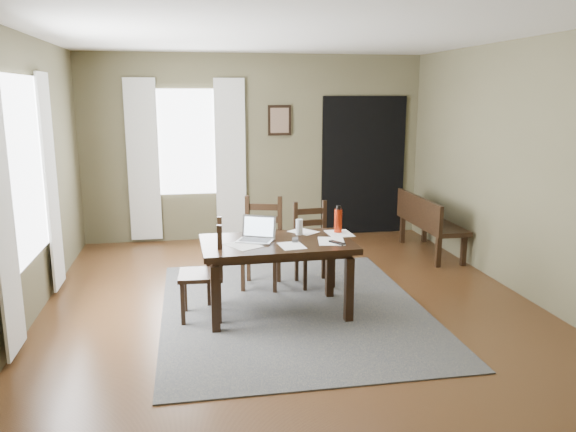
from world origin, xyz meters
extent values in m
cube|color=#492C16|center=(0.00, 0.00, -0.01)|extent=(5.00, 6.00, 0.01)
cube|color=brown|center=(0.00, 3.00, 1.35)|extent=(5.00, 0.02, 2.70)
cube|color=brown|center=(0.00, -3.00, 1.35)|extent=(5.00, 0.02, 2.70)
cube|color=brown|center=(-2.50, 0.00, 1.35)|extent=(0.02, 6.00, 2.70)
cube|color=brown|center=(2.50, 0.00, 1.35)|extent=(0.02, 6.00, 2.70)
cube|color=white|center=(0.00, 0.00, 2.70)|extent=(5.00, 6.00, 0.02)
cube|color=#404040|center=(0.00, 0.00, 0.01)|extent=(2.60, 3.20, 0.01)
cube|color=black|center=(-0.17, -0.07, 0.71)|extent=(1.47, 0.90, 0.06)
cube|color=black|center=(-0.17, -0.07, 0.66)|extent=(1.31, 0.75, 0.05)
cube|color=black|center=(-0.80, -0.42, 0.32)|extent=(0.08, 0.08, 0.62)
cube|color=black|center=(-0.81, 0.25, 0.32)|extent=(0.08, 0.08, 0.62)
cube|color=black|center=(0.46, -0.40, 0.32)|extent=(0.08, 0.08, 0.62)
cube|color=black|center=(0.45, 0.28, 0.32)|extent=(0.08, 0.08, 0.62)
cube|color=black|center=(-0.91, -0.07, 0.44)|extent=(0.44, 0.44, 0.04)
cube|color=black|center=(-1.07, 0.11, 0.21)|extent=(0.04, 0.04, 0.41)
cube|color=black|center=(-0.73, 0.09, 0.21)|extent=(0.04, 0.04, 0.41)
cube|color=black|center=(-1.09, -0.22, 0.21)|extent=(0.04, 0.04, 0.41)
cube|color=black|center=(-0.75, -0.24, 0.21)|extent=(0.04, 0.04, 0.41)
cube|color=black|center=(-0.71, 0.10, 0.71)|extent=(0.05, 0.05, 0.51)
cube|color=black|center=(-0.73, -0.25, 0.71)|extent=(0.05, 0.05, 0.51)
cube|color=black|center=(-0.72, -0.08, 0.57)|extent=(0.04, 0.31, 0.07)
cube|color=black|center=(-0.72, -0.08, 0.71)|extent=(0.04, 0.31, 0.07)
cube|color=black|center=(-0.72, -0.08, 0.84)|extent=(0.04, 0.31, 0.07)
cube|color=black|center=(-0.23, 0.71, 0.46)|extent=(0.54, 0.54, 0.04)
cube|color=black|center=(-0.45, 0.59, 0.22)|extent=(0.05, 0.05, 0.42)
cube|color=black|center=(-0.35, 0.93, 0.22)|extent=(0.05, 0.05, 0.42)
cube|color=black|center=(-0.11, 0.49, 0.22)|extent=(0.05, 0.05, 0.42)
cube|color=black|center=(-0.01, 0.83, 0.22)|extent=(0.05, 0.05, 0.42)
cube|color=black|center=(-0.35, 0.95, 0.74)|extent=(0.06, 0.06, 0.54)
cube|color=black|center=(0.01, 0.85, 0.74)|extent=(0.06, 0.06, 0.54)
cube|color=black|center=(-0.17, 0.90, 0.59)|extent=(0.32, 0.12, 0.07)
cube|color=black|center=(-0.17, 0.90, 0.74)|extent=(0.32, 0.12, 0.07)
cube|color=black|center=(-0.17, 0.90, 0.88)|extent=(0.32, 0.12, 0.07)
cube|color=black|center=(0.37, 0.68, 0.43)|extent=(0.44, 0.44, 0.04)
cube|color=black|center=(0.23, 0.50, 0.21)|extent=(0.04, 0.04, 0.39)
cube|color=black|center=(0.19, 0.83, 0.21)|extent=(0.04, 0.04, 0.39)
cube|color=black|center=(0.55, 0.53, 0.21)|extent=(0.04, 0.04, 0.39)
cube|color=black|center=(0.52, 0.86, 0.21)|extent=(0.04, 0.04, 0.39)
cube|color=black|center=(0.18, 0.85, 0.69)|extent=(0.05, 0.05, 0.50)
cube|color=black|center=(0.53, 0.88, 0.69)|extent=(0.05, 0.05, 0.50)
cube|color=black|center=(0.36, 0.86, 0.55)|extent=(0.30, 0.05, 0.07)
cube|color=black|center=(0.36, 0.86, 0.69)|extent=(0.30, 0.05, 0.07)
cube|color=black|center=(0.36, 0.86, 0.82)|extent=(0.30, 0.05, 0.07)
cube|color=black|center=(2.22, 1.68, 0.42)|extent=(0.45, 1.40, 0.06)
cube|color=black|center=(2.39, 1.08, 0.20)|extent=(0.06, 0.06, 0.39)
cube|color=black|center=(2.05, 1.08, 0.20)|extent=(0.06, 0.06, 0.39)
cube|color=black|center=(2.39, 2.28, 0.20)|extent=(0.06, 0.06, 0.39)
cube|color=black|center=(2.05, 2.28, 0.20)|extent=(0.06, 0.06, 0.39)
cube|color=black|center=(2.02, 1.68, 0.62)|extent=(0.05, 1.40, 0.34)
cube|color=#B7B7BC|center=(-0.38, -0.04, 0.75)|extent=(0.40, 0.35, 0.02)
cube|color=#B7B7BC|center=(-0.33, 0.07, 0.86)|extent=(0.33, 0.19, 0.22)
cube|color=silver|center=(-0.33, 0.06, 0.86)|extent=(0.29, 0.16, 0.18)
cube|color=#3F3F42|center=(-0.39, -0.05, 0.76)|extent=(0.32, 0.24, 0.00)
cube|color=#3F3F42|center=(-0.01, -0.11, 0.75)|extent=(0.07, 0.10, 0.03)
cube|color=black|center=(0.37, -0.26, 0.75)|extent=(0.14, 0.17, 0.02)
cylinder|color=silver|center=(0.09, 0.14, 0.82)|extent=(0.09, 0.09, 0.16)
cylinder|color=#B5270D|center=(0.50, 0.17, 0.86)|extent=(0.10, 0.10, 0.24)
cylinder|color=black|center=(0.50, 0.17, 1.00)|extent=(0.06, 0.06, 0.04)
cube|color=white|center=(-0.51, -0.17, 0.74)|extent=(0.37, 0.40, 0.00)
cube|color=white|center=(0.34, -0.17, 0.74)|extent=(0.30, 0.36, 0.00)
cube|color=white|center=(0.15, 0.26, 0.74)|extent=(0.33, 0.34, 0.00)
cube|color=white|center=(0.50, 0.12, 0.74)|extent=(0.25, 0.32, 0.00)
cube|color=white|center=(-0.07, -0.26, 0.74)|extent=(0.25, 0.30, 0.00)
cube|color=white|center=(-2.47, 0.20, 1.45)|extent=(0.01, 1.30, 1.70)
cube|color=white|center=(-1.00, 2.97, 1.45)|extent=(1.00, 0.01, 1.50)
cube|color=silver|center=(-2.44, -0.62, 1.20)|extent=(0.03, 0.48, 2.30)
cube|color=silver|center=(-2.44, 1.02, 1.20)|extent=(0.03, 0.48, 2.30)
cube|color=silver|center=(-1.62, 2.94, 1.20)|extent=(0.44, 0.03, 2.30)
cube|color=silver|center=(-0.38, 2.94, 1.20)|extent=(0.44, 0.03, 2.30)
cube|color=black|center=(0.35, 2.97, 1.75)|extent=(0.34, 0.03, 0.44)
cube|color=brown|center=(0.35, 2.96, 1.75)|extent=(0.27, 0.01, 0.36)
cube|color=black|center=(1.65, 2.97, 1.05)|extent=(1.30, 0.03, 2.10)
camera|label=1|loc=(-0.99, -5.24, 2.13)|focal=35.00mm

